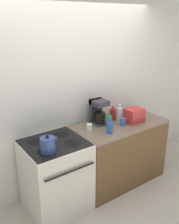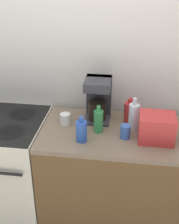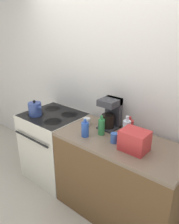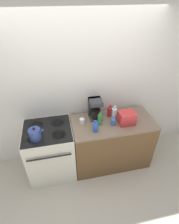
# 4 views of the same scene
# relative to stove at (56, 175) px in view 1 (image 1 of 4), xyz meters

# --- Properties ---
(ground_plane) EXTENTS (12.00, 12.00, 0.00)m
(ground_plane) POSITION_rel_stove_xyz_m (0.57, -0.34, -0.48)
(ground_plane) COLOR beige
(wall_back) EXTENTS (8.00, 0.05, 2.60)m
(wall_back) POSITION_rel_stove_xyz_m (0.57, 0.39, 0.82)
(wall_back) COLOR silver
(wall_back) RESTS_ON ground_plane
(stove) EXTENTS (0.74, 0.72, 0.93)m
(stove) POSITION_rel_stove_xyz_m (0.00, 0.00, 0.00)
(stove) COLOR silver
(stove) RESTS_ON ground_plane
(counter_block) EXTENTS (1.33, 0.65, 0.93)m
(counter_block) POSITION_rel_stove_xyz_m (1.04, -0.01, -0.01)
(counter_block) COLOR brown
(counter_block) RESTS_ON ground_plane
(kettle) EXTENTS (0.21, 0.17, 0.21)m
(kettle) POSITION_rel_stove_xyz_m (-0.15, -0.16, 0.54)
(kettle) COLOR #33478C
(kettle) RESTS_ON stove
(toaster) EXTENTS (0.25, 0.20, 0.20)m
(toaster) POSITION_rel_stove_xyz_m (1.23, -0.09, 0.55)
(toaster) COLOR red
(toaster) RESTS_ON counter_block
(coffee_maker) EXTENTS (0.20, 0.22, 0.34)m
(coffee_maker) POSITION_rel_stove_xyz_m (0.79, 0.17, 0.63)
(coffee_maker) COLOR #333338
(coffee_maker) RESTS_ON counter_block
(bottle_green) EXTENTS (0.07, 0.07, 0.21)m
(bottle_green) POSITION_rel_stove_xyz_m (0.81, -0.03, 0.54)
(bottle_green) COLOR #338C47
(bottle_green) RESTS_ON counter_block
(bottle_red) EXTENTS (0.09, 0.09, 0.20)m
(bottle_red) POSITION_rel_stove_xyz_m (1.04, 0.15, 0.54)
(bottle_red) COLOR #B72828
(bottle_red) RESTS_ON counter_block
(bottle_blue) EXTENTS (0.08, 0.08, 0.19)m
(bottle_blue) POSITION_rel_stove_xyz_m (0.71, -0.17, 0.53)
(bottle_blue) COLOR #2D56B7
(bottle_blue) RESTS_ON counter_block
(bottle_clear) EXTENTS (0.08, 0.08, 0.25)m
(bottle_clear) POSITION_rel_stove_xyz_m (1.07, 0.05, 0.56)
(bottle_clear) COLOR silver
(bottle_clear) RESTS_ON counter_block
(cup_white) EXTENTS (0.08, 0.08, 0.09)m
(cup_white) POSITION_rel_stove_xyz_m (0.55, 0.05, 0.50)
(cup_white) COLOR white
(cup_white) RESTS_ON counter_block
(cup_blue) EXTENTS (0.07, 0.07, 0.10)m
(cup_blue) POSITION_rel_stove_xyz_m (1.01, -0.09, 0.50)
(cup_blue) COLOR #3860B2
(cup_blue) RESTS_ON counter_block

